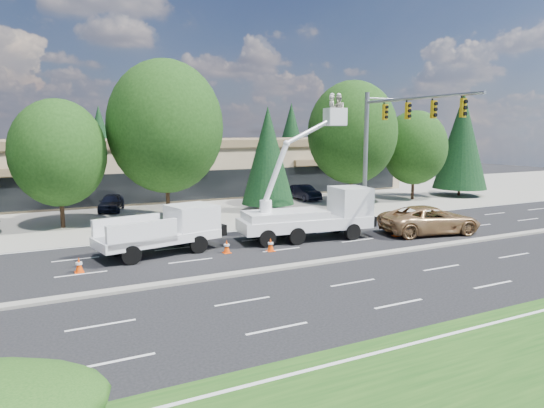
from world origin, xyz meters
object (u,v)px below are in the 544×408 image
signal_mast (386,134)px  bucket_truck (315,209)px  utility_pickup (166,234)px  minivan (430,220)px

signal_mast → bucket_truck: (-6.97, -2.29, -4.28)m
signal_mast → utility_pickup: (-15.65, -1.74, -5.08)m
utility_pickup → bucket_truck: 8.74m
utility_pickup → bucket_truck: size_ratio=0.78×
signal_mast → minivan: bearing=-88.5°
signal_mast → utility_pickup: 16.55m
bucket_truck → utility_pickup: bearing=-176.8°
utility_pickup → bucket_truck: bearing=-15.1°
signal_mast → utility_pickup: signal_mast is taller
signal_mast → utility_pickup: size_ratio=1.56×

